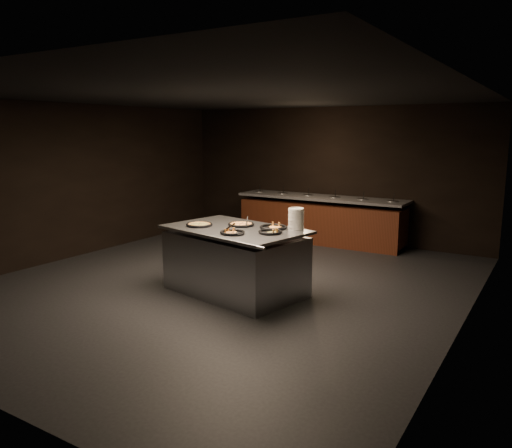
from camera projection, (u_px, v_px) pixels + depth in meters
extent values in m
cube|color=black|center=(226.00, 284.00, 7.89)|extent=(7.00, 8.00, 0.01)
cube|color=black|center=(223.00, 95.00, 7.36)|extent=(7.00, 8.00, 0.01)
cube|color=black|center=(329.00, 174.00, 10.98)|extent=(7.00, 0.01, 2.90)
cube|color=black|center=(73.00, 181.00, 9.44)|extent=(0.01, 8.00, 2.90)
cube|color=black|center=(470.00, 212.00, 5.82)|extent=(0.01, 8.00, 2.90)
cube|color=#582314|center=(320.00, 223.00, 10.81)|extent=(3.60, 0.75, 0.85)
cube|color=slate|center=(321.00, 198.00, 10.71)|extent=(3.70, 0.83, 0.05)
cube|color=#361F0C|center=(320.00, 240.00, 10.88)|extent=(3.60, 0.69, 0.08)
cylinder|color=#A8AAAF|center=(259.00, 193.00, 11.51)|extent=(0.22, 0.22, 0.08)
cylinder|color=#40692A|center=(259.00, 192.00, 11.50)|extent=(0.19, 0.19, 0.02)
cylinder|color=black|center=(260.00, 188.00, 11.45)|extent=(0.04, 0.10, 0.19)
cylinder|color=#A8AAAF|center=(283.00, 195.00, 11.19)|extent=(0.22, 0.22, 0.08)
cylinder|color=#40692A|center=(283.00, 193.00, 11.18)|extent=(0.19, 0.19, 0.02)
cylinder|color=black|center=(284.00, 190.00, 11.13)|extent=(0.04, 0.10, 0.19)
cylinder|color=#A8AAAF|center=(308.00, 196.00, 10.87)|extent=(0.22, 0.22, 0.08)
cylinder|color=#40692A|center=(308.00, 195.00, 10.86)|extent=(0.19, 0.19, 0.02)
cylinder|color=black|center=(309.00, 192.00, 10.81)|extent=(0.04, 0.10, 0.19)
cylinder|color=#A8AAAF|center=(334.00, 198.00, 10.55)|extent=(0.22, 0.22, 0.08)
cylinder|color=#40692A|center=(334.00, 197.00, 10.54)|extent=(0.19, 0.19, 0.02)
cylinder|color=black|center=(335.00, 193.00, 10.49)|extent=(0.04, 0.10, 0.19)
cylinder|color=#A8AAAF|center=(362.00, 200.00, 10.23)|extent=(0.22, 0.22, 0.08)
cylinder|color=#40692A|center=(362.00, 199.00, 10.22)|extent=(0.19, 0.19, 0.02)
cylinder|color=black|center=(364.00, 195.00, 10.17)|extent=(0.04, 0.10, 0.19)
cylinder|color=#A8AAAF|center=(392.00, 203.00, 9.91)|extent=(0.22, 0.22, 0.08)
cylinder|color=#40692A|center=(392.00, 201.00, 9.90)|extent=(0.19, 0.19, 0.02)
cylinder|color=black|center=(394.00, 197.00, 9.85)|extent=(0.04, 0.10, 0.19)
cube|color=#A8AAAF|center=(235.00, 263.00, 7.42)|extent=(2.16, 1.56, 0.88)
cube|color=#A8AAAF|center=(235.00, 229.00, 7.32)|extent=(2.25, 1.66, 0.04)
cylinder|color=#A8AAAF|center=(209.00, 237.00, 6.79)|extent=(2.00, 0.45, 0.04)
cylinder|color=white|center=(296.00, 219.00, 7.22)|extent=(0.23, 0.23, 0.30)
cylinder|color=black|center=(199.00, 226.00, 7.48)|extent=(0.37, 0.37, 0.01)
torus|color=black|center=(199.00, 224.00, 7.48)|extent=(0.40, 0.40, 0.04)
torus|color=brown|center=(199.00, 224.00, 7.48)|extent=(0.33, 0.33, 0.03)
cylinder|color=tan|center=(199.00, 224.00, 7.48)|extent=(0.29, 0.29, 0.02)
cube|color=black|center=(199.00, 224.00, 7.48)|extent=(0.16, 0.25, 0.00)
cube|color=black|center=(199.00, 224.00, 7.48)|extent=(0.25, 0.16, 0.00)
cylinder|color=black|center=(241.00, 225.00, 7.50)|extent=(0.37, 0.37, 0.01)
torus|color=black|center=(241.00, 224.00, 7.50)|extent=(0.40, 0.40, 0.04)
torus|color=brown|center=(241.00, 224.00, 7.50)|extent=(0.33, 0.33, 0.03)
cylinder|color=#F9BF5A|center=(241.00, 224.00, 7.50)|extent=(0.29, 0.29, 0.02)
cube|color=black|center=(241.00, 224.00, 7.50)|extent=(0.10, 0.28, 0.00)
cube|color=black|center=(241.00, 224.00, 7.50)|extent=(0.28, 0.10, 0.00)
cylinder|color=black|center=(273.00, 228.00, 7.28)|extent=(0.38, 0.38, 0.01)
torus|color=black|center=(273.00, 227.00, 7.27)|extent=(0.40, 0.40, 0.04)
cylinder|color=black|center=(232.00, 233.00, 6.90)|extent=(0.32, 0.32, 0.01)
torus|color=black|center=(232.00, 232.00, 6.90)|extent=(0.35, 0.35, 0.04)
cylinder|color=black|center=(270.00, 233.00, 6.94)|extent=(0.31, 0.31, 0.01)
torus|color=black|center=(270.00, 232.00, 6.93)|extent=(0.34, 0.34, 0.04)
cube|color=#A8AAAF|center=(247.00, 224.00, 7.49)|extent=(0.13, 0.13, 0.00)
cylinder|color=black|center=(247.00, 221.00, 7.33)|extent=(0.10, 0.17, 0.13)
cylinder|color=#A8AAAF|center=(247.00, 224.00, 7.42)|extent=(0.05, 0.09, 0.08)
cube|color=#A8AAAF|center=(238.00, 234.00, 6.80)|extent=(0.13, 0.11, 0.00)
cylinder|color=black|center=(230.00, 226.00, 6.90)|extent=(0.20, 0.08, 0.13)
cylinder|color=#A8AAAF|center=(234.00, 231.00, 6.85)|extent=(0.10, 0.04, 0.08)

